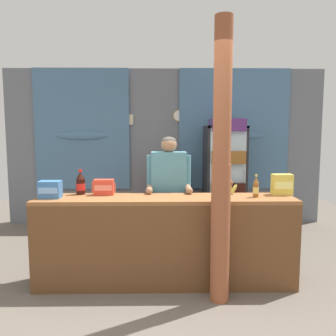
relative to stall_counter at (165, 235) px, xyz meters
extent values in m
plane|color=#665B51|center=(0.01, 0.79, -0.58)|extent=(7.73, 7.73, 0.00)
cube|color=slate|center=(0.01, 2.63, 0.80)|extent=(5.64, 0.12, 2.76)
cube|color=teal|center=(-1.45, 2.54, 1.12)|extent=(1.66, 0.04, 2.12)
ellipsoid|color=teal|center=(-1.45, 2.52, 1.01)|extent=(0.92, 0.10, 0.16)
cube|color=teal|center=(1.24, 2.54, 1.12)|extent=(1.95, 0.04, 2.12)
ellipsoid|color=teal|center=(1.24, 2.52, 1.01)|extent=(1.07, 0.10, 0.16)
cylinder|color=tan|center=(0.26, 2.55, 1.36)|extent=(0.21, 0.03, 0.21)
cylinder|color=white|center=(0.26, 2.54, 1.36)|extent=(0.18, 0.01, 0.18)
cube|color=beige|center=(-0.66, 2.55, 1.29)|extent=(0.24, 0.02, 0.18)
cube|color=#935B33|center=(0.00, 0.10, 0.37)|extent=(2.79, 0.49, 0.04)
cube|color=brown|center=(0.00, -0.12, -0.12)|extent=(2.79, 0.04, 0.93)
cube|color=brown|center=(-1.36, 0.10, -0.12)|extent=(0.08, 0.44, 0.93)
cube|color=brown|center=(1.36, 0.10, -0.12)|extent=(0.08, 0.44, 0.93)
cylinder|color=#995133|center=(0.53, -0.28, 0.10)|extent=(0.19, 0.19, 1.37)
cylinder|color=#995133|center=(0.53, -0.28, 1.47)|extent=(0.17, 0.17, 1.37)
ellipsoid|color=#995133|center=(0.62, -0.28, 0.60)|extent=(0.06, 0.05, 0.08)
cube|color=#232328|center=(1.00, 2.41, 0.30)|extent=(0.65, 0.04, 1.76)
cube|color=#232328|center=(0.70, 2.10, 0.30)|extent=(0.04, 0.65, 1.76)
cube|color=#232328|center=(1.30, 2.10, 0.30)|extent=(0.04, 0.65, 1.76)
cube|color=#232328|center=(1.00, 2.10, 1.15)|extent=(0.65, 0.65, 0.04)
cube|color=#232328|center=(1.00, 2.10, -0.54)|extent=(0.65, 0.65, 0.08)
cube|color=silver|center=(1.00, 1.79, 0.35)|extent=(0.59, 0.02, 1.60)
cylinder|color=#B7B7BC|center=(1.26, 1.76, 0.30)|extent=(0.02, 0.02, 0.40)
cube|color=silver|center=(1.00, 2.10, 0.07)|extent=(0.57, 0.57, 0.02)
cube|color=black|center=(1.00, 1.97, 0.18)|extent=(0.53, 0.53, 0.20)
cube|color=silver|center=(1.00, 2.10, 0.57)|extent=(0.57, 0.57, 0.02)
cube|color=brown|center=(1.00, 1.97, 0.68)|extent=(0.53, 0.53, 0.20)
cube|color=silver|center=(1.00, 2.10, 1.07)|extent=(0.57, 0.57, 0.02)
cube|color=#56286B|center=(1.00, 1.97, 1.18)|extent=(0.53, 0.53, 0.20)
cube|color=brown|center=(-0.14, 2.27, 0.04)|extent=(0.04, 0.28, 1.26)
cube|color=brown|center=(0.30, 2.27, 0.04)|extent=(0.04, 0.28, 1.26)
cube|color=brown|center=(0.08, 2.27, 0.48)|extent=(0.44, 0.28, 0.02)
cylinder|color=orange|center=(0.01, 2.27, 0.55)|extent=(0.05, 0.05, 0.10)
cylinder|color=#56286B|center=(0.14, 2.27, 0.55)|extent=(0.06, 0.06, 0.11)
cube|color=brown|center=(0.08, 2.27, 0.11)|extent=(0.44, 0.28, 0.02)
cylinder|color=#56286B|center=(0.01, 2.27, 0.19)|extent=(0.07, 0.07, 0.14)
cylinder|color=orange|center=(0.14, 2.27, 0.19)|extent=(0.07, 0.07, 0.14)
cube|color=brown|center=(0.08, 2.27, -0.27)|extent=(0.44, 0.28, 0.02)
cylinder|color=black|center=(0.01, 2.27, -0.19)|extent=(0.05, 0.05, 0.13)
cylinder|color=brown|center=(0.14, 2.27, -0.20)|extent=(0.06, 0.06, 0.11)
cube|color=#E5563D|center=(-1.04, 1.66, -0.14)|extent=(0.57, 0.57, 0.04)
cube|color=#E5563D|center=(-0.97, 1.85, 0.08)|extent=(0.40, 0.19, 0.40)
cylinder|color=#E5563D|center=(-1.29, 1.55, -0.36)|extent=(0.04, 0.04, 0.44)
cylinder|color=#E5563D|center=(-0.93, 1.42, -0.36)|extent=(0.04, 0.04, 0.44)
cylinder|color=#E5563D|center=(-1.15, 1.91, -0.36)|extent=(0.04, 0.04, 0.44)
cylinder|color=#E5563D|center=(-0.80, 1.77, -0.36)|extent=(0.04, 0.04, 0.44)
cube|color=#E5563D|center=(-1.23, 1.74, -0.02)|extent=(0.18, 0.38, 0.03)
cube|color=#E5563D|center=(-0.85, 1.59, -0.02)|extent=(0.18, 0.38, 0.03)
cylinder|color=#28282D|center=(-0.04, 0.55, -0.16)|extent=(0.11, 0.11, 0.85)
cylinder|color=#28282D|center=(0.14, 0.55, -0.16)|extent=(0.11, 0.11, 0.85)
cube|color=teal|center=(0.05, 0.55, 0.56)|extent=(0.42, 0.20, 0.58)
sphere|color=#997051|center=(0.05, 0.55, 0.93)|extent=(0.19, 0.19, 0.19)
ellipsoid|color=#4C4742|center=(0.05, 0.56, 0.97)|extent=(0.18, 0.18, 0.10)
cylinder|color=teal|center=(-0.18, 0.55, 0.62)|extent=(0.08, 0.08, 0.38)
cylinder|color=#997051|center=(-0.18, 0.40, 0.43)|extent=(0.07, 0.26, 0.07)
sphere|color=#997051|center=(-0.18, 0.27, 0.43)|extent=(0.08, 0.08, 0.08)
cylinder|color=teal|center=(0.27, 0.55, 0.62)|extent=(0.08, 0.08, 0.38)
cylinder|color=#997051|center=(0.27, 0.40, 0.43)|extent=(0.07, 0.26, 0.07)
sphere|color=#997051|center=(0.27, 0.27, 0.43)|extent=(0.08, 0.08, 0.08)
cylinder|color=black|center=(-0.95, 0.28, 0.47)|extent=(0.10, 0.10, 0.17)
cone|color=black|center=(-0.95, 0.28, 0.60)|extent=(0.10, 0.10, 0.08)
cylinder|color=red|center=(-0.95, 0.28, 0.65)|extent=(0.04, 0.04, 0.03)
cylinder|color=red|center=(-0.95, 0.28, 0.47)|extent=(0.10, 0.10, 0.08)
cylinder|color=brown|center=(0.98, 0.09, 0.46)|extent=(0.06, 0.06, 0.15)
cone|color=brown|center=(0.98, 0.09, 0.57)|extent=(0.06, 0.06, 0.07)
cylinder|color=#E5CC4C|center=(0.98, 0.09, 0.62)|extent=(0.03, 0.03, 0.02)
cylinder|color=#E5D166|center=(0.98, 0.09, 0.46)|extent=(0.06, 0.06, 0.07)
cube|color=#E5422D|center=(-0.68, 0.25, 0.47)|extent=(0.22, 0.11, 0.17)
cube|color=#FF826D|center=(-0.68, 0.19, 0.47)|extent=(0.20, 0.00, 0.06)
cube|color=#EAD14C|center=(1.31, 0.22, 0.50)|extent=(0.22, 0.12, 0.23)
cube|color=#FFFF8C|center=(1.31, 0.16, 0.50)|extent=(0.20, 0.00, 0.08)
cube|color=#3D75B7|center=(-1.23, 0.08, 0.48)|extent=(0.23, 0.15, 0.18)
cube|color=#7CB5F7|center=(-1.23, 0.01, 0.48)|extent=(0.20, 0.00, 0.06)
ellipsoid|color=#CCC14C|center=(0.60, 0.26, 0.44)|extent=(0.08, 0.03, 0.12)
ellipsoid|color=#CCC14C|center=(0.64, 0.27, 0.45)|extent=(0.06, 0.04, 0.14)
ellipsoid|color=#CCC14C|center=(0.69, 0.27, 0.45)|extent=(0.04, 0.05, 0.14)
ellipsoid|color=#CCC14C|center=(0.73, 0.27, 0.44)|extent=(0.07, 0.03, 0.12)
ellipsoid|color=#CCC14C|center=(0.77, 0.26, 0.44)|extent=(0.10, 0.05, 0.13)
cylinder|color=olive|center=(0.69, 0.27, 0.52)|extent=(0.02, 0.02, 0.05)
camera|label=1|loc=(-0.03, -3.50, 1.10)|focal=36.26mm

